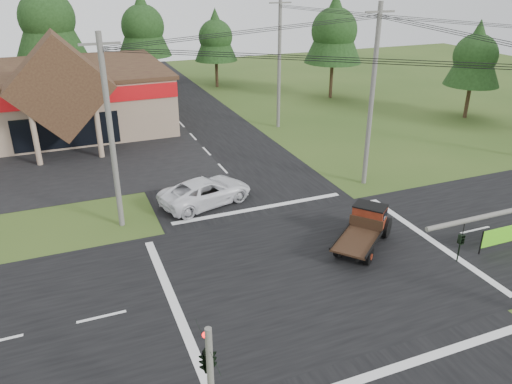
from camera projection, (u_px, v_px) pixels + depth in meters
ground at (315, 268)px, 24.14m from camera, size 120.00×120.00×0.00m
road_ns at (315, 267)px, 24.13m from camera, size 12.00×120.00×0.02m
road_ew at (315, 267)px, 24.13m from camera, size 120.00×12.00×0.02m
parking_apron at (13, 172)px, 35.40m from camera, size 28.00×14.00×0.02m
traffic_signal_corner at (207, 350)px, 13.94m from camera, size 0.53×2.48×4.40m
utility_pole_nw at (111, 133)px, 25.94m from camera, size 2.00×0.30×10.50m
utility_pole_ne at (372, 96)px, 31.20m from camera, size 2.00×0.30×11.50m
utility_pole_n at (279, 63)px, 43.09m from camera, size 2.00×0.30×11.20m
tree_row_c at (46, 15)px, 51.76m from camera, size 7.28×7.28×13.13m
tree_row_d at (142, 24)px, 56.58m from camera, size 6.16×6.16×11.11m
tree_row_e at (215, 35)px, 58.18m from camera, size 5.04×5.04×9.09m
tree_side_ne at (334, 28)px, 52.59m from camera, size 6.16×6.16×11.11m
tree_side_e_near at (476, 54)px, 45.74m from camera, size 5.04×5.04×9.09m
antique_flatbed_truck at (363, 230)px, 25.49m from camera, size 4.93×4.52×2.03m
roadside_banner at (510, 236)px, 25.64m from camera, size 3.90×0.12×1.33m
white_pickup at (206, 191)px, 30.38m from camera, size 6.28×4.16×1.60m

